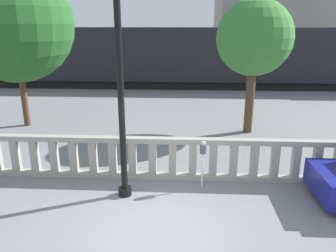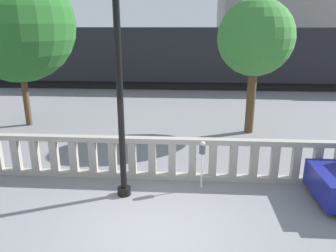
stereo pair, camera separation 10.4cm
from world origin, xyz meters
name	(u,v)px [view 1 (the left image)]	position (x,y,z in m)	size (l,w,h in m)	color
ground_plane	(154,232)	(0.00, 0.00, 0.00)	(160.00, 160.00, 0.00)	slate
balustrade	(163,158)	(0.00, 2.48, 0.60)	(13.72, 0.24, 1.20)	#9E998E
lamppost	(118,40)	(-0.88, 1.50, 3.81)	(0.37, 0.37, 6.96)	black
parking_meter	(203,151)	(1.07, 2.00, 1.04)	(0.17, 0.17, 1.30)	silver
train_near	(197,57)	(1.32, 16.56, 2.06)	(28.59, 2.72, 4.55)	black
tree_left	(14,24)	(-6.13, 7.21, 4.14)	(4.58, 4.58, 6.44)	#4C3823
tree_right	(254,38)	(3.10, 6.82, 3.63)	(2.83, 2.83, 5.08)	#4C3823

